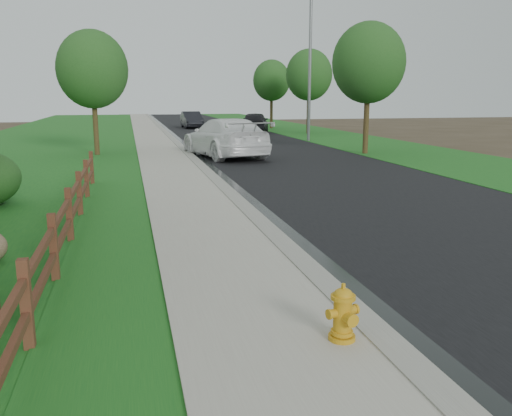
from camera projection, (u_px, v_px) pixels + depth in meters
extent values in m
cube|color=black|center=(229.00, 136.00, 38.70)|extent=(8.00, 90.00, 0.02)
cube|color=gray|center=(169.00, 136.00, 37.75)|extent=(0.40, 90.00, 0.12)
cube|color=black|center=(175.00, 137.00, 37.84)|extent=(0.50, 90.00, 0.00)
cube|color=#A19A8C|center=(151.00, 137.00, 37.46)|extent=(2.20, 90.00, 0.10)
cube|color=#19571B|center=(122.00, 137.00, 37.04)|extent=(1.60, 90.00, 0.06)
cube|color=#19571B|center=(42.00, 139.00, 35.88)|extent=(9.00, 90.00, 0.04)
cube|color=#19571B|center=(320.00, 134.00, 40.24)|extent=(6.00, 90.00, 0.04)
cube|color=#4B2819|center=(26.00, 306.00, 6.07)|extent=(0.12, 0.12, 1.10)
cube|color=#4B2819|center=(54.00, 248.00, 8.36)|extent=(0.12, 0.12, 1.10)
cube|color=#4B2819|center=(69.00, 215.00, 10.65)|extent=(0.12, 0.12, 1.10)
cube|color=#4B2819|center=(79.00, 194.00, 12.93)|extent=(0.12, 0.12, 1.10)
cube|color=#4B2819|center=(86.00, 179.00, 15.22)|extent=(0.12, 0.12, 1.10)
cube|color=#4B2819|center=(92.00, 168.00, 17.51)|extent=(0.12, 0.12, 1.10)
cube|color=#4B2819|center=(4.00, 365.00, 4.95)|extent=(0.08, 2.35, 0.10)
cube|color=#4B2819|center=(0.00, 324.00, 4.87)|extent=(0.08, 2.35, 0.10)
cube|color=#4B2819|center=(43.00, 280.00, 7.24)|extent=(0.08, 2.35, 0.10)
cube|color=#4B2819|center=(40.00, 251.00, 7.15)|extent=(0.08, 2.35, 0.10)
cube|color=#4B2819|center=(63.00, 235.00, 9.52)|extent=(0.08, 2.35, 0.10)
cube|color=#4B2819|center=(61.00, 213.00, 9.44)|extent=(0.08, 2.35, 0.10)
cube|color=#4B2819|center=(75.00, 208.00, 11.81)|extent=(0.08, 2.35, 0.10)
cube|color=#4B2819|center=(74.00, 190.00, 11.73)|extent=(0.08, 2.35, 0.10)
cube|color=#4B2819|center=(83.00, 190.00, 14.10)|extent=(0.08, 2.35, 0.10)
cube|color=#4B2819|center=(82.00, 175.00, 14.02)|extent=(0.08, 2.35, 0.10)
cube|color=#4B2819|center=(89.00, 177.00, 16.38)|extent=(0.08, 2.35, 0.10)
cube|color=#4B2819|center=(89.00, 163.00, 16.30)|extent=(0.08, 2.35, 0.10)
cylinder|color=#C57917|center=(342.00, 337.00, 6.26)|extent=(0.31, 0.31, 0.06)
cylinder|color=#C57917|center=(342.00, 317.00, 6.21)|extent=(0.21, 0.21, 0.48)
cylinder|color=#C57917|center=(342.00, 332.00, 6.24)|extent=(0.26, 0.26, 0.05)
cylinder|color=#C57917|center=(343.00, 297.00, 6.16)|extent=(0.29, 0.29, 0.05)
ellipsoid|color=#C57917|center=(343.00, 296.00, 6.15)|extent=(0.23, 0.23, 0.17)
cylinder|color=#C57917|center=(343.00, 286.00, 6.13)|extent=(0.05, 0.05, 0.06)
cylinder|color=#C57917|center=(350.00, 319.00, 6.08)|extent=(0.16, 0.14, 0.14)
cylinder|color=#C57917|center=(331.00, 314.00, 6.13)|extent=(0.14, 0.13, 0.11)
cylinder|color=#C57917|center=(354.00, 309.00, 6.26)|extent=(0.14, 0.13, 0.11)
imported|color=white|center=(225.00, 138.00, 25.29)|extent=(3.72, 6.59, 1.80)
imported|color=black|center=(255.00, 122.00, 41.29)|extent=(3.18, 5.05, 1.60)
imported|color=black|center=(192.00, 120.00, 47.75)|extent=(1.67, 4.39, 1.43)
cylinder|color=slate|center=(310.00, 66.00, 33.32)|extent=(0.18, 0.18, 9.20)
cylinder|color=#362916|center=(95.00, 118.00, 25.87)|extent=(0.24, 0.24, 3.55)
ellipsoid|color=#1D4B1A|center=(92.00, 69.00, 25.41)|extent=(3.32, 3.32, 3.65)
cylinder|color=#362916|center=(366.00, 115.00, 26.45)|extent=(0.26, 0.26, 3.84)
ellipsoid|color=#1D4B1A|center=(369.00, 63.00, 25.95)|extent=(3.51, 3.51, 3.86)
cylinder|color=#362916|center=(308.00, 108.00, 40.49)|extent=(0.26, 0.26, 3.79)
ellipsoid|color=#1D4B1A|center=(309.00, 75.00, 39.99)|extent=(3.43, 3.43, 3.77)
cylinder|color=#362916|center=(271.00, 108.00, 46.65)|extent=(0.25, 0.25, 3.58)
ellipsoid|color=#1D4B1A|center=(272.00, 80.00, 46.18)|extent=(3.16, 3.16, 3.48)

